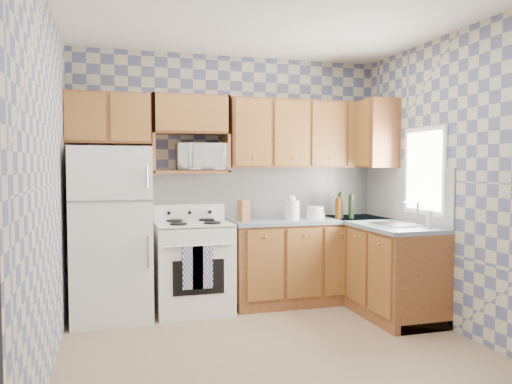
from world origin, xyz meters
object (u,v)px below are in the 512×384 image
(refrigerator, at_px, (111,233))
(stove_body, at_px, (193,268))
(microwave, at_px, (201,157))
(electric_kettle, at_px, (292,210))

(refrigerator, distance_m, stove_body, 0.89)
(refrigerator, xyz_separation_m, microwave, (0.92, 0.20, 0.75))
(refrigerator, height_order, microwave, microwave)
(stove_body, distance_m, electric_kettle, 1.20)
(stove_body, bearing_deg, electric_kettle, -3.02)
(electric_kettle, bearing_deg, stove_body, 176.98)
(stove_body, distance_m, microwave, 1.16)
(refrigerator, height_order, electric_kettle, refrigerator)
(stove_body, relative_size, electric_kettle, 4.37)
(refrigerator, bearing_deg, microwave, 12.25)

